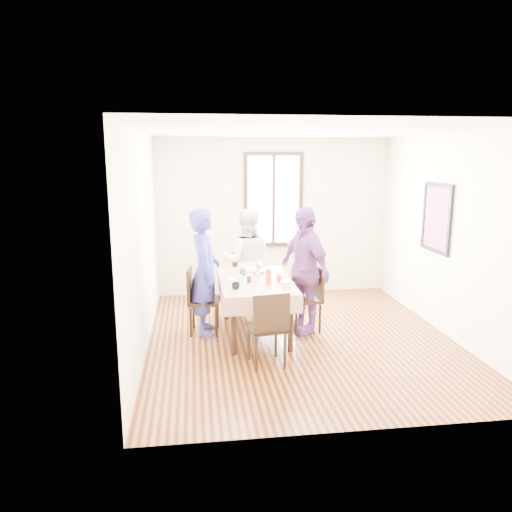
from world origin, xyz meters
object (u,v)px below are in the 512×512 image
chair_far (247,283)px  person_far (247,261)px  chair_near (267,327)px  person_right (304,270)px  dining_table (256,307)px  chair_right (304,299)px  person_left (205,272)px  chair_left (204,301)px

chair_far → person_far: (0.00, -0.02, 0.35)m
chair_near → chair_far: bearing=81.9°
person_far → person_right: person_right is taller
person_right → dining_table: bearing=-108.1°
chair_right → person_right: person_right is taller
person_left → person_right: (1.34, -0.09, 0.01)m
chair_left → chair_near: same height
person_far → person_right: size_ratio=0.93×
dining_table → person_right: 0.83m
chair_right → person_left: (-1.36, 0.09, 0.40)m
chair_left → chair_far: bearing=147.4°
chair_right → person_right: size_ratio=0.52×
chair_far → person_far: person_far is taller
person_left → person_right: bearing=-93.4°
person_left → person_far: 1.08m
dining_table → chair_right: chair_right is taller
chair_right → chair_far: (-0.69, 0.95, 0.00)m
person_right → person_far: bearing=-166.2°
chair_right → person_far: person_far is taller
dining_table → person_right: (0.67, 0.05, 0.49)m
dining_table → chair_near: (0.00, -0.99, 0.08)m
chair_near → person_left: size_ratio=0.53×
chair_right → person_far: size_ratio=0.57×
chair_far → person_left: 1.16m
chair_near → person_far: person_far is taller
dining_table → person_far: (0.00, 0.98, 0.43)m
chair_far → chair_near: same height
person_far → person_left: bearing=58.3°
chair_far → dining_table: bearing=88.1°
person_far → person_right: (0.67, -0.93, 0.06)m
chair_far → person_far: bearing=88.1°
dining_table → chair_right: 0.70m
dining_table → chair_left: size_ratio=1.59×
dining_table → person_far: bearing=90.0°
chair_near → person_left: 1.37m
person_left → person_right: 1.34m
chair_left → chair_right: size_ratio=1.00×
person_left → dining_table: bearing=-100.9°
chair_left → dining_table: bearing=85.0°
person_right → chair_right: bearing=68.0°
person_left → chair_far: bearing=-37.5°
chair_far → chair_near: 1.99m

